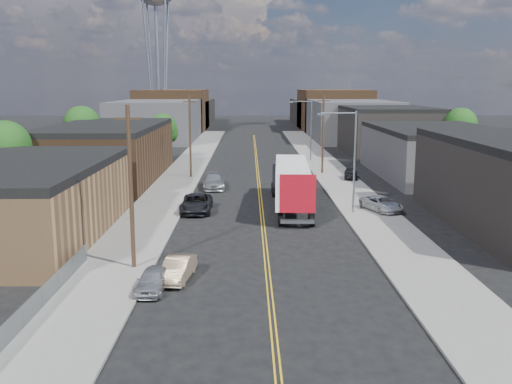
{
  "coord_description": "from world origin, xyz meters",
  "views": [
    {
      "loc": [
        -1.11,
        -23.64,
        11.12
      ],
      "look_at": [
        -0.55,
        22.26,
        2.5
      ],
      "focal_mm": 40.0,
      "sensor_mm": 36.0,
      "label": 1
    }
  ],
  "objects_px": {
    "car_left_a": "(153,280)",
    "car_right_lot_a": "(382,204)",
    "car_left_b": "(178,269)",
    "car_left_d": "(214,181)",
    "semi_truck": "(290,181)",
    "car_left_c": "(196,203)",
    "car_right_lot_c": "(351,173)"
  },
  "relations": [
    {
      "from": "car_left_a",
      "to": "car_left_b",
      "type": "xyz_separation_m",
      "value": [
        1.13,
        1.85,
        0.03
      ]
    },
    {
      "from": "semi_truck",
      "to": "car_left_b",
      "type": "height_order",
      "value": "semi_truck"
    },
    {
      "from": "car_left_a",
      "to": "car_right_lot_a",
      "type": "distance_m",
      "value": 25.82
    },
    {
      "from": "car_left_c",
      "to": "car_left_d",
      "type": "relative_size",
      "value": 1.03
    },
    {
      "from": "car_left_d",
      "to": "car_left_b",
      "type": "bearing_deg",
      "value": -94.94
    },
    {
      "from": "car_right_lot_a",
      "to": "car_right_lot_c",
      "type": "distance_m",
      "value": 17.73
    },
    {
      "from": "car_right_lot_a",
      "to": "car_right_lot_c",
      "type": "xyz_separation_m",
      "value": [
        0.38,
        17.73,
        0.0
      ]
    },
    {
      "from": "semi_truck",
      "to": "car_right_lot_a",
      "type": "distance_m",
      "value": 8.47
    },
    {
      "from": "car_left_c",
      "to": "car_right_lot_c",
      "type": "distance_m",
      "value": 24.15
    },
    {
      "from": "car_left_a",
      "to": "car_right_lot_a",
      "type": "height_order",
      "value": "car_right_lot_a"
    },
    {
      "from": "semi_truck",
      "to": "car_left_c",
      "type": "bearing_deg",
      "value": -163.45
    },
    {
      "from": "car_left_b",
      "to": "car_left_c",
      "type": "bearing_deg",
      "value": 99.55
    },
    {
      "from": "car_right_lot_a",
      "to": "car_left_b",
      "type": "bearing_deg",
      "value": -153.01
    },
    {
      "from": "car_left_a",
      "to": "car_left_d",
      "type": "distance_m",
      "value": 31.61
    },
    {
      "from": "car_left_a",
      "to": "car_left_c",
      "type": "height_order",
      "value": "car_left_c"
    },
    {
      "from": "car_left_a",
      "to": "car_right_lot_a",
      "type": "bearing_deg",
      "value": 52.87
    },
    {
      "from": "car_left_b",
      "to": "car_left_c",
      "type": "xyz_separation_m",
      "value": [
        -0.53,
        17.95,
        0.12
      ]
    },
    {
      "from": "car_left_b",
      "to": "car_right_lot_c",
      "type": "height_order",
      "value": "car_right_lot_c"
    },
    {
      "from": "car_left_d",
      "to": "car_left_a",
      "type": "bearing_deg",
      "value": -96.96
    },
    {
      "from": "car_left_b",
      "to": "car_right_lot_a",
      "type": "relative_size",
      "value": 0.87
    },
    {
      "from": "car_left_b",
      "to": "semi_truck",
      "type": "bearing_deg",
      "value": 76.18
    },
    {
      "from": "car_left_c",
      "to": "car_left_d",
      "type": "height_order",
      "value": "car_left_d"
    },
    {
      "from": "car_left_b",
      "to": "car_left_d",
      "type": "xyz_separation_m",
      "value": [
        0.27,
        29.73,
        0.14
      ]
    },
    {
      "from": "car_left_b",
      "to": "car_left_d",
      "type": "relative_size",
      "value": 0.73
    },
    {
      "from": "car_left_a",
      "to": "car_right_lot_c",
      "type": "bearing_deg",
      "value": 69.01
    },
    {
      "from": "car_left_a",
      "to": "car_right_lot_a",
      "type": "xyz_separation_m",
      "value": [
        17.02,
        19.41,
        0.16
      ]
    },
    {
      "from": "car_left_a",
      "to": "car_left_d",
      "type": "bearing_deg",
      "value": 91.58
    },
    {
      "from": "car_left_c",
      "to": "car_left_d",
      "type": "xyz_separation_m",
      "value": [
        0.8,
        11.78,
        0.01
      ]
    },
    {
      "from": "semi_truck",
      "to": "car_left_a",
      "type": "height_order",
      "value": "semi_truck"
    },
    {
      "from": "semi_truck",
      "to": "car_right_lot_c",
      "type": "height_order",
      "value": "semi_truck"
    },
    {
      "from": "car_left_b",
      "to": "car_left_c",
      "type": "height_order",
      "value": "car_left_c"
    },
    {
      "from": "car_left_b",
      "to": "car_right_lot_c",
      "type": "bearing_deg",
      "value": 73.1
    }
  ]
}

